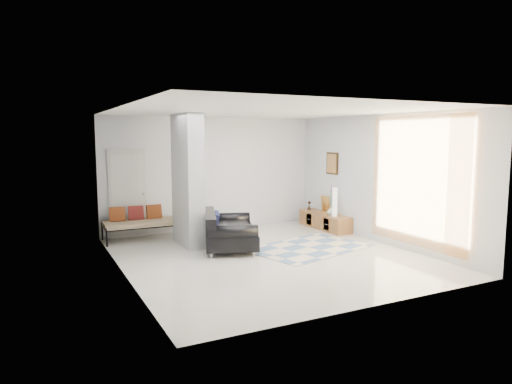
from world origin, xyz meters
name	(u,v)px	position (x,y,z in m)	size (l,w,h in m)	color
floor	(268,256)	(0.00, 0.00, 0.00)	(6.00, 6.00, 0.00)	beige
ceiling	(269,111)	(0.00, 0.00, 2.80)	(6.00, 6.00, 0.00)	white
wall_back	(212,173)	(0.00, 3.00, 1.40)	(6.00, 6.00, 0.00)	silver
wall_front	(375,206)	(0.00, -3.00, 1.40)	(6.00, 6.00, 0.00)	silver
wall_left	(122,193)	(-2.75, 0.00, 1.40)	(6.00, 6.00, 0.00)	silver
wall_right	(379,179)	(2.75, 0.00, 1.40)	(6.00, 6.00, 0.00)	silver
partition_column	(187,180)	(-1.10, 1.60, 1.40)	(0.35, 1.20, 2.80)	#9CA1A3
hallway_door	(127,193)	(-2.10, 2.96, 1.02)	(0.85, 0.06, 2.04)	beige
curtain	(417,181)	(2.67, -1.15, 1.45)	(2.55, 2.55, 0.00)	orange
wall_art	(332,163)	(2.72, 1.70, 1.65)	(0.04, 0.45, 0.55)	#311F0D
media_console	(325,221)	(2.52, 1.70, 0.21)	(0.45, 1.71, 0.80)	brown
loveseat	(227,231)	(-0.47, 0.97, 0.35)	(1.54, 1.98, 0.76)	silver
daybed	(143,221)	(-1.85, 2.55, 0.42)	(1.80, 0.79, 0.77)	black
area_rug	(308,248)	(1.06, 0.20, 0.01)	(2.44, 1.63, 0.01)	beige
cylinder_lamp	(335,202)	(2.50, 1.26, 0.74)	(0.13, 0.13, 0.68)	silver
bronze_figurine	(309,205)	(2.47, 2.34, 0.51)	(0.11, 0.11, 0.22)	black
vase	(331,211)	(2.47, 1.38, 0.50)	(0.20, 0.20, 0.21)	silver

